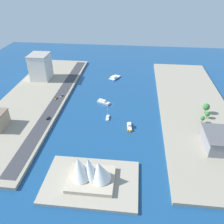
{
  "coord_description": "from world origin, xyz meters",
  "views": [
    {
      "loc": [
        -22.85,
        210.98,
        123.97
      ],
      "look_at": [
        -2.5,
        21.79,
        3.16
      ],
      "focal_mm": 36.48,
      "sensor_mm": 36.0,
      "label": 1
    }
  ],
  "objects": [
    {
      "name": "quay_east",
      "position": [
        85.46,
        0.0,
        1.33
      ],
      "size": [
        70.0,
        240.0,
        2.66
      ],
      "primitive_type": "cube",
      "color": "#9E937F",
      "rests_on": "ground_plane"
    },
    {
      "name": "peninsula_point",
      "position": [
        2.5,
        107.91,
        1.0
      ],
      "size": [
        63.87,
        42.19,
        2.0
      ],
      "primitive_type": "cube",
      "color": "#A89E89",
      "rests_on": "ground_plane"
    },
    {
      "name": "park_tree_cluster",
      "position": [
        -92.69,
        17.8,
        8.92
      ],
      "size": [
        12.2,
        22.88,
        10.43
      ],
      "color": "brown",
      "rests_on": "quay_west"
    },
    {
      "name": "suv_black",
      "position": [
        56.7,
        39.48,
        3.63
      ],
      "size": [
        1.86,
        4.87,
        1.69
      ],
      "color": "black",
      "rests_on": "road_strip"
    },
    {
      "name": "sailboat_small_white",
      "position": [
        0.98,
        28.83,
        0.86
      ],
      "size": [
        3.03,
        10.23,
        11.58
      ],
      "color": "white",
      "rests_on": "ground_plane"
    },
    {
      "name": "ground_plane",
      "position": [
        0.0,
        0.0,
        0.0
      ],
      "size": [
        440.0,
        440.0,
        0.0
      ],
      "primitive_type": "plane",
      "color": "navy"
    },
    {
      "name": "water_taxi_orange",
      "position": [
        -20.69,
        42.11,
        1.49
      ],
      "size": [
        5.13,
        14.37,
        4.36
      ],
      "color": "orange",
      "rests_on": "ground_plane"
    },
    {
      "name": "catamaran_blue",
      "position": [
        3.78,
        -65.86,
        1.28
      ],
      "size": [
        15.87,
        20.15,
        3.82
      ],
      "color": "blue",
      "rests_on": "ground_plane"
    },
    {
      "name": "opera_landmark",
      "position": [
        3.01,
        107.91,
        10.69
      ],
      "size": [
        31.32,
        25.03,
        21.61
      ],
      "color": "#BCAD93",
      "rests_on": "peninsula_point"
    },
    {
      "name": "road_strip",
      "position": [
        59.18,
        0.0,
        2.73
      ],
      "size": [
        12.24,
        228.0,
        0.15
      ],
      "primitive_type": "cube",
      "color": "#38383D",
      "rests_on": "quay_east"
    },
    {
      "name": "quay_west",
      "position": [
        -85.46,
        0.0,
        1.33
      ],
      "size": [
        70.0,
        240.0,
        2.66
      ],
      "primitive_type": "cube",
      "color": "#9E937F",
      "rests_on": "ground_plane"
    },
    {
      "name": "hotel_broad_white",
      "position": [
        96.11,
        -50.65,
        18.62
      ],
      "size": [
        23.1,
        26.26,
        31.85
      ],
      "color": "silver",
      "rests_on": "quay_east"
    },
    {
      "name": "taxi_yellow_cab",
      "position": [
        61.67,
        1.08,
        3.64
      ],
      "size": [
        1.87,
        4.33,
        1.72
      ],
      "color": "black",
      "rests_on": "road_strip"
    },
    {
      "name": "van_white",
      "position": [
        57.48,
        -5.77,
        3.59
      ],
      "size": [
        2.01,
        5.04,
        1.59
      ],
      "color": "black",
      "rests_on": "road_strip"
    },
    {
      "name": "yacht_sleek_gray",
      "position": [
        9.11,
        0.2,
        1.47
      ],
      "size": [
        15.79,
        10.64,
        3.85
      ],
      "color": "#999EA3",
      "rests_on": "ground_plane"
    },
    {
      "name": "traffic_light_waterfront",
      "position": [
        51.67,
        -14.23,
        7.0
      ],
      "size": [
        0.36,
        0.36,
        6.5
      ],
      "color": "black",
      "rests_on": "quay_east"
    }
  ]
}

